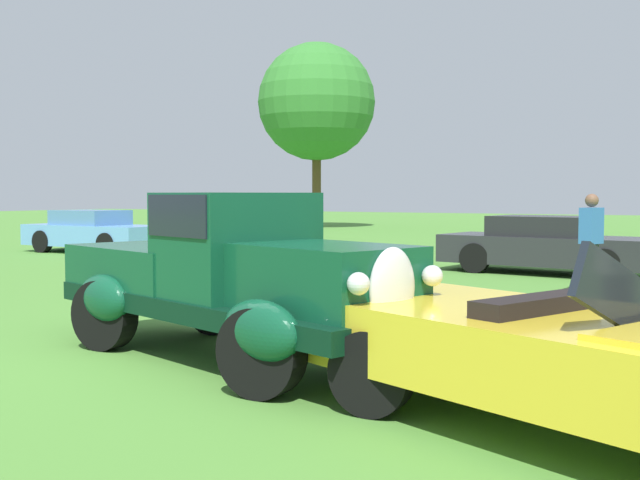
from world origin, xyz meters
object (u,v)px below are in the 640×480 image
Objects in this scene: feature_pickup_truck at (231,275)px; spectator_between_cars at (591,240)px; neighbor_convertible at (606,359)px; show_car_charcoal at (549,245)px; show_car_skyblue at (93,232)px.

spectator_between_cars is (2.22, 7.12, 0.04)m from feature_pickup_truck.
feature_pickup_truck is 3.94m from neighbor_convertible.
feature_pickup_truck reaches higher than show_car_charcoal.
neighbor_convertible is 8.29m from spectator_between_cars.
feature_pickup_truck is at bearing -107.30° from spectator_between_cars.
feature_pickup_truck reaches higher than spectator_between_cars.
show_car_skyblue is at bearing -178.78° from show_car_charcoal.
neighbor_convertible reaches higher than show_car_skyblue.
show_car_skyblue is 12.85m from show_car_charcoal.
feature_pickup_truck is at bearing 165.05° from neighbor_convertible.
spectator_between_cars is at bearing -11.67° from show_car_skyblue.
neighbor_convertible is at bearing -34.94° from show_car_skyblue.
neighbor_convertible is 19.35m from show_car_skyblue.
show_car_charcoal is (12.84, 0.27, 0.00)m from show_car_skyblue.
neighbor_convertible is 1.01× the size of show_car_charcoal.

